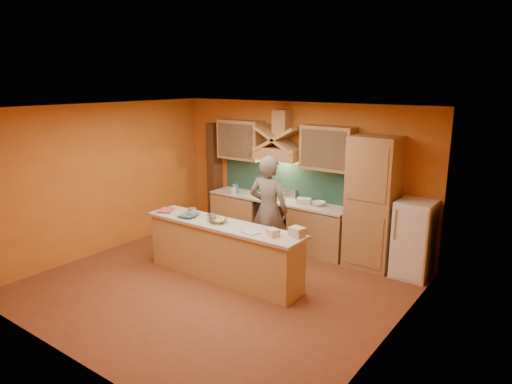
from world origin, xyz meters
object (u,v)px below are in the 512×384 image
Objects in this scene: mixing_bowl at (218,221)px; person at (268,210)px; stove at (277,222)px; fridge at (414,239)px; kitchen_scale at (212,218)px.

person is at bearing 72.67° from mixing_bowl.
fridge is at bearing 0.00° from stove.
mixing_bowl is at bearing -86.40° from stove.
kitchen_scale is (-0.47, -0.97, 0.02)m from person.
fridge is 0.67× the size of person.
person reaches higher than kitchen_scale.
kitchen_scale is at bearing -91.32° from stove.
fridge is at bearing 25.93° from kitchen_scale.
person is (0.43, -0.93, 0.53)m from stove.
fridge is 3.35m from kitchen_scale.
fridge is at bearing 36.62° from mixing_bowl.
person reaches higher than fridge.
stove is at bearing 180.00° from fridge.
mixing_bowl reaches higher than stove.
mixing_bowl is at bearing -15.96° from kitchen_scale.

